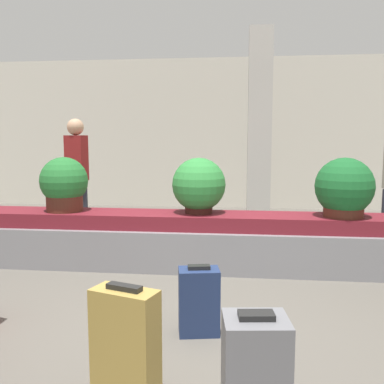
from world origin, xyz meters
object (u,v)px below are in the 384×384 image
Objects in this scene: potted_plant_1 at (64,185)px; potted_plant_2 at (344,189)px; suitcase_2 at (255,376)px; suitcase_5 at (125,345)px; pillar at (259,132)px; suitcase_3 at (199,301)px; traveler_0 at (77,165)px; potted_plant_0 at (199,186)px.

potted_plant_1 is 0.98× the size of potted_plant_2.
potted_plant_2 is (1.06, 2.79, 0.64)m from suitcase_2.
potted_plant_2 reaches higher than suitcase_2.
pillar is at bearing 97.32° from suitcase_5.
suitcase_2 is 1.16m from suitcase_3.
potted_plant_2 is (0.85, -2.09, -0.65)m from pillar.
traveler_0 reaches higher than suitcase_5.
suitcase_2 is at bearing -110.70° from potted_plant_2.
potted_plant_2 reaches higher than suitcase_5.
suitcase_3 is 0.79× the size of suitcase_5.
pillar reaches higher than potted_plant_1.
suitcase_3 is at bearing -98.92° from pillar.
suitcase_5 is 3.20m from potted_plant_2.
potted_plant_2 is (1.78, 2.59, 0.62)m from suitcase_5.
pillar is 4.86× the size of potted_plant_2.
potted_plant_2 is at bearing 74.06° from suitcase_5.
potted_plant_0 reaches higher than suitcase_2.
pillar is 3.22m from potted_plant_1.
traveler_0 is at bearing 158.13° from potted_plant_2.
suitcase_5 reaches higher than suitcase_3.
pillar is 2.26m from potted_plant_0.
suitcase_5 is (-0.93, -4.68, -1.27)m from pillar.
traveler_0 is (-2.01, 1.39, 0.14)m from potted_plant_0.
suitcase_5 is 1.04× the size of potted_plant_2.
suitcase_2 is 1.19× the size of suitcase_3.
suitcase_3 is 1.90m from potted_plant_0.
potted_plant_1 is (-2.17, 2.81, 0.64)m from suitcase_2.
potted_plant_2 is at bearing -0.39° from potted_plant_1.
suitcase_5 is at bearing 157.46° from suitcase_2.
suitcase_3 is 0.82× the size of potted_plant_2.
potted_plant_1 is 3.23m from potted_plant_2.
pillar is 5.92× the size of suitcase_3.
suitcase_5 is at bearing -60.97° from potted_plant_1.
traveler_0 is at bearing -167.22° from pillar.
potted_plant_0 is 1.62m from potted_plant_2.
pillar is 1.78× the size of traveler_0.
potted_plant_2 is (1.45, 1.70, 0.69)m from suitcase_3.
potted_plant_1 is at bearing 125.71° from suitcase_3.
traveler_0 is (-2.19, 3.16, 0.83)m from suitcase_3.
potted_plant_0 is (-0.77, -2.03, -0.65)m from pillar.
suitcase_2 is 0.98× the size of potted_plant_2.
pillar reaches higher than suitcase_3.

